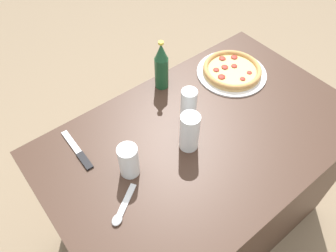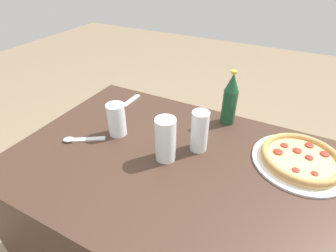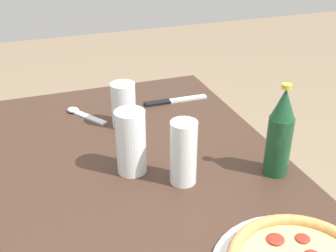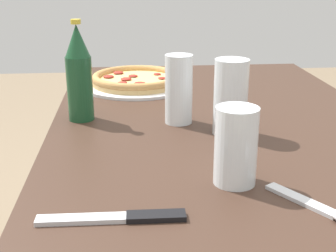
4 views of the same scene
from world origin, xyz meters
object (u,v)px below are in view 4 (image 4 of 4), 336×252
at_px(glass_mango_juice, 231,101).
at_px(spoon, 325,209).
at_px(glass_orange_juice, 179,92).
at_px(beer_bottle, 79,74).
at_px(pizza_pepperoni, 137,80).
at_px(knife, 119,218).
at_px(glass_lemonade, 236,148).

distance_m(glass_mango_juice, spoon, 0.35).
distance_m(glass_orange_juice, beer_bottle, 0.22).
relative_size(pizza_pepperoni, spoon, 2.15).
bearing_deg(beer_bottle, pizza_pepperoni, 155.50).
height_order(glass_orange_juice, knife, glass_orange_juice).
height_order(pizza_pepperoni, spoon, pizza_pepperoni).
bearing_deg(glass_lemonade, beer_bottle, -142.00).
bearing_deg(knife, glass_lemonade, 118.81).
height_order(pizza_pepperoni, beer_bottle, beer_bottle).
distance_m(knife, spoon, 0.29).
height_order(glass_lemonade, knife, glass_lemonade).
distance_m(glass_mango_juice, glass_orange_juice, 0.13).
xyz_separation_m(pizza_pepperoni, glass_lemonade, (0.64, 0.14, 0.04)).
xyz_separation_m(beer_bottle, spoon, (0.45, 0.38, -0.10)).
distance_m(glass_mango_juice, knife, 0.40).
bearing_deg(beer_bottle, glass_orange_juice, 79.96).
relative_size(glass_orange_juice, spoon, 1.06).
xyz_separation_m(pizza_pepperoni, glass_orange_juice, (0.33, 0.08, 0.05)).
bearing_deg(knife, beer_bottle, -168.88).
height_order(knife, spoon, spoon).
bearing_deg(glass_lemonade, pizza_pepperoni, -167.54).
bearing_deg(glass_mango_juice, glass_lemonade, -10.51).
xyz_separation_m(glass_lemonade, glass_mango_juice, (-0.23, 0.04, 0.01)).
bearing_deg(pizza_pepperoni, glass_mango_juice, 24.15).
height_order(beer_bottle, knife, beer_bottle).
xyz_separation_m(beer_bottle, knife, (0.45, 0.09, -0.10)).
xyz_separation_m(knife, spoon, (0.01, 0.29, 0.00)).
bearing_deg(glass_orange_juice, glass_mango_juice, 50.37).
relative_size(glass_mango_juice, glass_orange_juice, 1.03).
relative_size(pizza_pepperoni, beer_bottle, 1.38).
distance_m(beer_bottle, knife, 0.47).
xyz_separation_m(glass_mango_juice, glass_orange_juice, (-0.08, -0.10, -0.00)).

